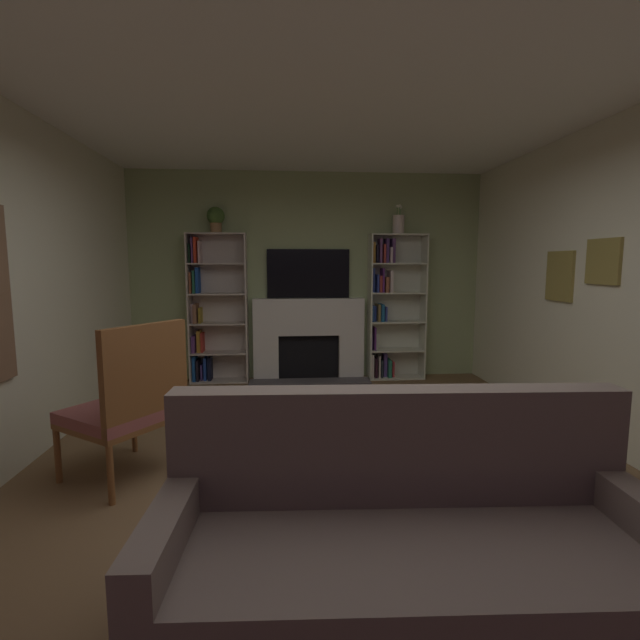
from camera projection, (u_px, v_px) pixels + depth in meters
ground_plane at (335, 492)px, 3.14m from camera, size 7.69×7.69×0.00m
wall_back_accent at (308, 277)px, 6.17m from camera, size 4.78×0.06×2.74m
ceiling at (337, 63)px, 2.80m from camera, size 4.78×6.53×0.06m
fireplace at (309, 337)px, 6.15m from camera, size 1.57×0.48×1.09m
tv at (308, 274)px, 6.11m from camera, size 1.09×0.06×0.64m
bookshelf_left at (212, 311)px, 5.99m from camera, size 0.75×0.29×1.93m
bookshelf_right at (390, 307)px, 6.18m from camera, size 0.75×0.29×1.93m
potted_plant at (216, 218)px, 5.80m from camera, size 0.23×0.23×0.33m
vase_with_flowers at (398, 224)px, 6.00m from camera, size 0.15×0.15×0.38m
couch at (408, 561)px, 1.93m from camera, size 2.13×0.91×0.98m
armchair at (130, 403)px, 3.28m from camera, size 0.91×0.92×1.14m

